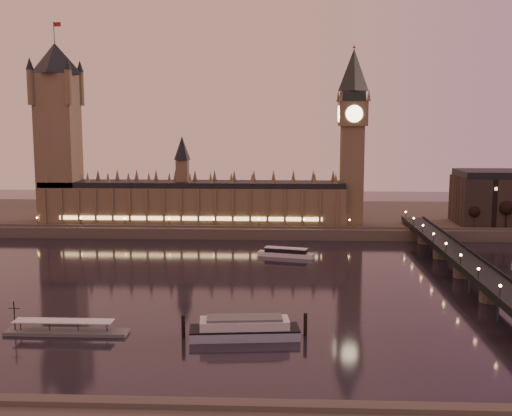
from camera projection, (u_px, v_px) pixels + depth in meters
The scene contains 11 objects.
ground at pixel (248, 286), 263.81m from camera, with size 700.00×700.00×0.00m, color black.
far_embankment at pixel (307, 218), 425.27m from camera, with size 560.00×130.00×6.00m, color #423D35.
palace_of_westminster at pixel (193, 197), 382.34m from camera, with size 180.00×26.62×52.00m.
victoria_tower at pixel (58, 123), 379.88m from camera, with size 31.68×31.68×118.00m.
big_ben at pixel (353, 126), 372.20m from camera, with size 17.68×17.68×104.00m.
westminster_bridge at pixel (474, 275), 258.87m from camera, with size 13.20×260.00×15.30m.
bare_tree_0 at pixel (476, 211), 363.75m from camera, with size 6.84×6.84×13.91m.
bare_tree_1 at pixel (504, 211), 363.04m from camera, with size 6.84×6.84×13.91m.
cruise_boat_a at pixel (286, 253), 319.36m from camera, with size 28.79×12.90×4.50m.
moored_barge at pixel (244, 328), 200.73m from camera, with size 39.44×13.12×7.27m.
pontoon_pier at pixel (66, 330), 204.81m from camera, with size 39.20×6.53×10.45m.
Camera 1 is at (15.15, -256.41, 68.23)m, focal length 45.00 mm.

